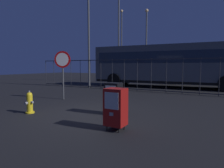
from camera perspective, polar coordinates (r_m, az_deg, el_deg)
ground_plane at (r=6.50m, az=-7.67°, el=-8.65°), size 60.00×60.00×0.00m
fire_hydrant at (r=7.06m, az=-22.64°, el=-4.98°), size 0.33×0.32×0.75m
newspaper_box_primary at (r=6.33m, az=0.47°, el=-3.72°), size 0.48×0.42×1.02m
newspaper_box_secondary at (r=4.80m, az=1.05°, el=-6.60°), size 0.48×0.42×1.02m
stop_sign at (r=9.41m, az=-14.03°, el=5.36°), size 0.71×0.31×2.23m
fence_barrier at (r=12.09m, az=11.24°, el=2.59°), size 18.03×0.04×2.00m
bus_near at (r=14.90m, az=15.67°, el=5.63°), size 10.67×3.45×3.00m
bus_far at (r=18.79m, az=29.12°, el=5.05°), size 10.75×3.99×3.00m
street_light_near_left at (r=18.98m, az=1.94°, el=14.80°), size 0.32×0.32×8.26m
street_light_near_right at (r=23.66m, az=2.76°, el=12.57°), size 0.32×0.32×8.00m
street_light_far_left at (r=14.62m, az=-6.75°, el=16.94°), size 0.32×0.32×7.91m
street_light_far_right at (r=19.80m, az=9.86°, el=12.36°), size 0.32×0.32×6.95m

